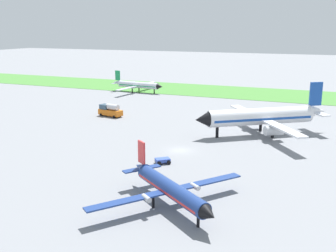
# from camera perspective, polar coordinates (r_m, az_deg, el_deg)

# --- Properties ---
(ground_plane) EXTENTS (600.00, 600.00, 0.00)m
(ground_plane) POSITION_cam_1_polar(r_m,az_deg,el_deg) (74.58, 1.74, -3.50)
(ground_plane) COLOR gray
(grass_taxiway_strip) EXTENTS (360.00, 28.00, 0.08)m
(grass_taxiway_strip) POSITION_cam_1_polar(r_m,az_deg,el_deg) (142.77, 12.24, 4.57)
(grass_taxiway_strip) COLOR #478438
(grass_taxiway_strip) RESTS_ON ground_plane
(airplane_midfield_jet) EXTENTS (26.36, 26.07, 10.89)m
(airplane_midfield_jet) POSITION_cam_1_polar(r_m,az_deg,el_deg) (86.98, 13.38, 1.31)
(airplane_midfield_jet) COLOR white
(airplane_midfield_jet) RESTS_ON ground_plane
(airplane_taxiing_turboprop) EXTENTS (20.72, 24.16, 7.24)m
(airplane_taxiing_turboprop) POSITION_cam_1_polar(r_m,az_deg,el_deg) (142.45, -4.42, 5.89)
(airplane_taxiing_turboprop) COLOR silver
(airplane_taxiing_turboprop) RESTS_ON ground_plane
(airplane_foreground_turboprop) EXTENTS (16.59, 18.72, 6.70)m
(airplane_foreground_turboprop) POSITION_cam_1_polar(r_m,az_deg,el_deg) (51.25, 0.19, -8.83)
(airplane_foreground_turboprop) COLOR navy
(airplane_foreground_turboprop) RESTS_ON ground_plane
(baggage_cart_near_gate) EXTENTS (2.95, 2.87, 0.90)m
(baggage_cart_near_gate) POSITION_cam_1_polar(r_m,az_deg,el_deg) (67.33, -0.77, -4.91)
(baggage_cart_near_gate) COLOR #334FB2
(baggage_cart_near_gate) RESTS_ON ground_plane
(fuel_truck_midfield) EXTENTS (6.85, 3.68, 3.29)m
(fuel_truck_midfield) POSITION_cam_1_polar(r_m,az_deg,el_deg) (103.95, -8.26, 2.24)
(fuel_truck_midfield) COLOR orange
(fuel_truck_midfield) RESTS_ON ground_plane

